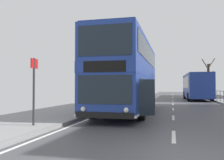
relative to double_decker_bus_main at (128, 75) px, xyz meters
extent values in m
cube|color=silver|center=(2.63, -6.57, -2.24)|extent=(0.12, 2.00, 0.00)
cube|color=silver|center=(2.63, -1.77, -2.24)|extent=(0.12, 2.00, 0.00)
cube|color=silver|center=(2.63, 3.03, -2.24)|extent=(0.12, 2.00, 0.00)
cube|color=silver|center=(2.63, 7.83, -2.24)|extent=(0.12, 2.00, 0.00)
cube|color=silver|center=(2.63, 12.63, -2.24)|extent=(0.12, 2.00, 0.00)
cube|color=silver|center=(2.63, 17.43, -2.24)|extent=(0.12, 2.00, 0.00)
cube|color=silver|center=(2.63, 22.23, -2.24)|extent=(0.12, 2.00, 0.00)
cube|color=silver|center=(2.63, 27.03, -2.24)|extent=(0.12, 2.00, 0.00)
cube|color=silver|center=(2.63, 31.83, -2.24)|extent=(0.12, 2.00, 0.00)
cube|color=silver|center=(2.63, 36.63, -2.24)|extent=(0.12, 2.00, 0.00)
cube|color=silver|center=(2.63, 41.43, -2.24)|extent=(0.12, 2.00, 0.00)
cube|color=silver|center=(-1.32, -9.17, -2.24)|extent=(0.12, 133.00, 0.00)
cube|color=navy|center=(0.00, 0.02, -1.01)|extent=(2.50, 10.72, 1.77)
cube|color=navy|center=(0.00, 0.02, 0.11)|extent=(2.52, 10.77, 0.46)
cube|color=navy|center=(0.00, 0.02, 1.15)|extent=(2.50, 10.72, 1.62)
cube|color=navy|center=(0.00, 0.02, 2.00)|extent=(2.43, 10.39, 0.08)
cube|color=#19232D|center=(0.01, -5.35, -0.80)|extent=(2.18, 0.04, 1.13)
cube|color=black|center=(0.01, -5.36, 0.11)|extent=(1.73, 0.03, 0.44)
cube|color=#19232D|center=(0.01, -5.35, 1.15)|extent=(2.18, 0.04, 1.23)
cube|color=black|center=(0.01, -5.36, -1.80)|extent=(2.35, 0.09, 0.24)
cube|color=silver|center=(0.00, 0.02, -1.84)|extent=(2.53, 10.77, 0.10)
cube|color=#19232D|center=(1.25, 0.29, -0.76)|extent=(0.04, 8.35, 0.92)
cube|color=#19232D|center=(1.25, 0.02, 1.23)|extent=(0.05, 9.64, 0.97)
cube|color=#19232D|center=(-1.25, 0.28, -0.76)|extent=(0.04, 8.35, 0.92)
cube|color=#19232D|center=(-1.25, 0.01, 1.23)|extent=(0.05, 9.64, 0.97)
sphere|color=white|center=(0.88, -5.37, -1.58)|extent=(0.20, 0.20, 0.20)
sphere|color=white|center=(-0.85, -5.37, -1.58)|extent=(0.20, 0.20, 0.20)
cube|color=#19232D|center=(1.53, -4.28, -1.13)|extent=(0.68, 0.49, 1.52)
cube|color=black|center=(1.19, -3.99, -1.13)|extent=(0.10, 0.90, 1.52)
cylinder|color=black|center=(1.19, -3.13, -1.73)|extent=(0.30, 1.04, 1.04)
cylinder|color=black|center=(-1.18, -3.14, -1.73)|extent=(0.30, 1.04, 1.04)
cylinder|color=black|center=(1.18, 3.47, -1.73)|extent=(0.30, 1.04, 1.04)
cylinder|color=black|center=(-1.20, 3.47, -1.73)|extent=(0.30, 1.04, 1.04)
cube|color=navy|center=(5.38, 16.25, -0.55)|extent=(2.72, 9.86, 2.74)
cube|color=#19232D|center=(4.12, 16.22, -0.17)|extent=(0.22, 8.33, 1.32)
cube|color=#19232D|center=(6.63, 16.28, -0.17)|extent=(0.22, 8.33, 1.32)
cube|color=#19232D|center=(5.26, 21.16, -0.28)|extent=(2.14, 0.08, 1.65)
cylinder|color=black|center=(4.12, 19.12, -1.77)|extent=(0.30, 0.97, 0.96)
cylinder|color=black|center=(6.50, 19.18, -1.77)|extent=(0.30, 0.97, 0.96)
cylinder|color=black|center=(4.26, 13.12, -1.77)|extent=(0.30, 0.97, 0.96)
cylinder|color=black|center=(6.65, 13.18, -1.77)|extent=(0.30, 0.97, 0.96)
cylinder|color=#2D3338|center=(7.08, 9.27, -1.58)|extent=(0.05, 0.05, 1.06)
cylinder|color=#2D3338|center=(7.08, 11.04, -1.58)|extent=(0.05, 0.05, 1.06)
cylinder|color=#2D3338|center=(7.08, 12.80, -1.58)|extent=(0.05, 0.05, 1.06)
cylinder|color=#2D2D33|center=(-2.39, -6.45, -0.86)|extent=(0.08, 0.08, 2.49)
cube|color=red|center=(-2.39, -6.43, 0.18)|extent=(0.04, 0.44, 0.36)
cylinder|color=#423328|center=(7.84, 24.60, 0.32)|extent=(0.35, 0.35, 4.86)
cylinder|color=#423328|center=(7.91, 24.20, 2.23)|extent=(0.25, 0.88, 1.17)
cylinder|color=#423328|center=(8.22, 24.56, 1.24)|extent=(0.84, 0.18, 1.03)
cylinder|color=#423328|center=(7.38, 24.56, 2.73)|extent=(1.02, 0.21, 1.69)
cylinder|color=#423328|center=(8.35, 24.87, 2.87)|extent=(1.15, 0.66, 1.60)
camera|label=1|loc=(2.61, -14.52, -0.69)|focal=39.15mm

